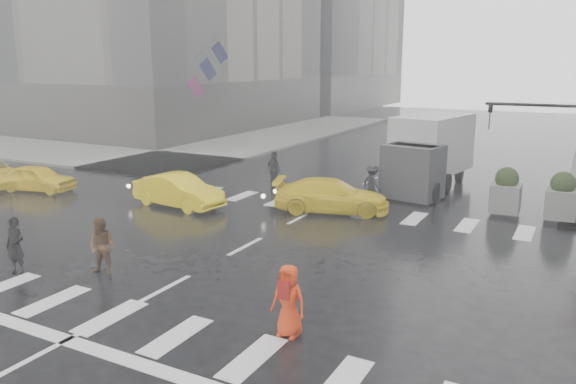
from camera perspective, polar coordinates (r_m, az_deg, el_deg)
The scene contains 16 objects.
ground at distance 18.72m, azimuth -4.36°, elevation -5.54°, with size 120.00×120.00×0.00m, color black.
sidewalk_nw at distance 43.97m, azimuth -13.65°, elevation 5.00°, with size 35.00×35.00×0.15m, color slate.
road_markings at distance 18.72m, azimuth -4.36°, elevation -5.52°, with size 18.00×48.00×0.01m, color silver, non-canonical shape.
traffic_signal_pole at distance 23.10m, azimuth 26.59°, elevation 4.87°, with size 4.45×0.42×4.50m.
planter_west at distance 23.80m, azimuth 21.25°, elevation 0.09°, with size 1.10×1.10×1.80m.
planter_mid at distance 23.66m, azimuth 26.05°, elevation -0.43°, with size 1.10×1.10×1.80m.
flag_cluster at distance 41.55m, azimuth -8.46°, elevation 12.49°, with size 2.87×3.06×4.69m.
pedestrian_black at distance 17.70m, azimuth -26.22°, elevation -2.54°, with size 1.14×1.15×2.43m.
pedestrian_brown at distance 16.94m, azimuth -18.37°, elevation -5.26°, with size 0.80×0.63×1.66m, color #4B301B.
pedestrian_orange at distance 12.58m, azimuth 0.06°, elevation -10.96°, with size 0.82×0.54×1.66m.
pedestrian_far_a at distance 27.10m, azimuth -1.41°, elevation 2.28°, with size 1.04×0.64×1.78m, color black.
pedestrian_far_b at distance 24.54m, azimuth 8.55°, elevation 0.85°, with size 1.07×0.59×1.66m, color black.
taxi_front at distance 29.02m, azimuth -24.12°, elevation 1.31°, with size 1.47×3.64×1.24m, color yellow.
taxi_mid at distance 24.01m, azimuth -11.07°, elevation 0.13°, with size 1.45×4.17×1.37m, color yellow.
taxi_rear at distance 22.82m, azimuth 4.45°, elevation -0.37°, with size 1.89×4.10×1.35m, color yellow.
box_truck at distance 27.44m, azimuth 13.97°, elevation 4.05°, with size 2.44×6.51×3.46m.
Camera 1 is at (9.61, -14.92, 5.96)m, focal length 35.00 mm.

